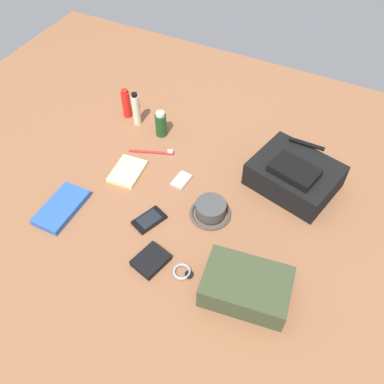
# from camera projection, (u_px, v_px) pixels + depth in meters

# --- Properties ---
(ground_plane) EXTENTS (2.64, 2.02, 0.02)m
(ground_plane) POSITION_uv_depth(u_px,v_px,m) (192.00, 201.00, 1.56)
(ground_plane) COLOR brown
(ground_plane) RESTS_ON ground
(backpack) EXTENTS (0.36, 0.31, 0.13)m
(backpack) POSITION_uv_depth(u_px,v_px,m) (294.00, 175.00, 1.56)
(backpack) COLOR black
(backpack) RESTS_ON ground_plane
(toiletry_pouch) EXTENTS (0.29, 0.25, 0.09)m
(toiletry_pouch) POSITION_uv_depth(u_px,v_px,m) (246.00, 286.00, 1.27)
(toiletry_pouch) COLOR #384228
(toiletry_pouch) RESTS_ON ground_plane
(bucket_hat) EXTENTS (0.15, 0.15, 0.06)m
(bucket_hat) POSITION_uv_depth(u_px,v_px,m) (211.00, 210.00, 1.49)
(bucket_hat) COLOR #414141
(bucket_hat) RESTS_ON ground_plane
(sunscreen_spray) EXTENTS (0.04, 0.04, 0.14)m
(sunscreen_spray) POSITION_uv_depth(u_px,v_px,m) (126.00, 104.00, 1.82)
(sunscreen_spray) COLOR red
(sunscreen_spray) RESTS_ON ground_plane
(lotion_bottle) EXTENTS (0.03, 0.03, 0.16)m
(lotion_bottle) POSITION_uv_depth(u_px,v_px,m) (136.00, 109.00, 1.78)
(lotion_bottle) COLOR beige
(lotion_bottle) RESTS_ON ground_plane
(shampoo_bottle) EXTENTS (0.05, 0.05, 0.12)m
(shampoo_bottle) POSITION_uv_depth(u_px,v_px,m) (161.00, 124.00, 1.75)
(shampoo_bottle) COLOR #19471E
(shampoo_bottle) RESTS_ON ground_plane
(paperback_novel) EXTENTS (0.12, 0.21, 0.02)m
(paperback_novel) POSITION_uv_depth(u_px,v_px,m) (62.00, 208.00, 1.51)
(paperback_novel) COLOR blue
(paperback_novel) RESTS_ON ground_plane
(cell_phone) EXTENTS (0.11, 0.13, 0.01)m
(cell_phone) POSITION_uv_depth(u_px,v_px,m) (149.00, 220.00, 1.48)
(cell_phone) COLOR black
(cell_phone) RESTS_ON ground_plane
(media_player) EXTENTS (0.06, 0.09, 0.01)m
(media_player) POSITION_uv_depth(u_px,v_px,m) (181.00, 180.00, 1.61)
(media_player) COLOR #B7B7BC
(media_player) RESTS_ON ground_plane
(wristwatch) EXTENTS (0.07, 0.06, 0.01)m
(wristwatch) POSITION_uv_depth(u_px,v_px,m) (183.00, 272.00, 1.35)
(wristwatch) COLOR #99999E
(wristwatch) RESTS_ON ground_plane
(toothbrush) EXTENTS (0.18, 0.08, 0.02)m
(toothbrush) POSITION_uv_depth(u_px,v_px,m) (154.00, 152.00, 1.71)
(toothbrush) COLOR red
(toothbrush) RESTS_ON ground_plane
(wallet) EXTENTS (0.12, 0.13, 0.02)m
(wallet) POSITION_uv_depth(u_px,v_px,m) (151.00, 261.00, 1.37)
(wallet) COLOR black
(wallet) RESTS_ON ground_plane
(notepad) EXTENTS (0.12, 0.16, 0.02)m
(notepad) POSITION_uv_depth(u_px,v_px,m) (127.00, 171.00, 1.64)
(notepad) COLOR beige
(notepad) RESTS_ON ground_plane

